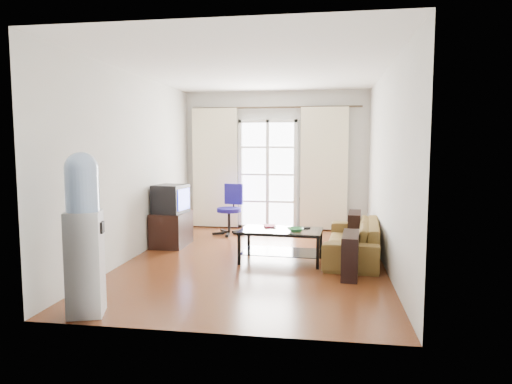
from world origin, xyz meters
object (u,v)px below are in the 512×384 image
tv_stand (172,229)px  task_chair (230,220)px  coffee_table (281,241)px  water_cooler (84,231)px  crt_tv (170,199)px  sofa (353,239)px

tv_stand → task_chair: task_chair is taller
coffee_table → water_cooler: (-1.68, -2.33, 0.53)m
tv_stand → crt_tv: 0.51m
sofa → water_cooler: size_ratio=1.22×
tv_stand → crt_tv: crt_tv is taller
crt_tv → task_chair: 1.47m
task_chair → crt_tv: bearing=-109.1°
coffee_table → sofa: bearing=20.3°
crt_tv → task_chair: bearing=66.1°
crt_tv → water_cooler: (0.21, -3.03, 0.04)m
tv_stand → water_cooler: 3.15m
sofa → crt_tv: 2.97m
crt_tv → water_cooler: water_cooler is taller
coffee_table → water_cooler: size_ratio=0.74×
crt_tv → tv_stand: bearing=100.0°
coffee_table → tv_stand: (-1.89, 0.77, -0.02)m
water_cooler → sofa: bearing=27.0°
tv_stand → task_chair: size_ratio=0.82×
tv_stand → crt_tv: size_ratio=1.35×
tv_stand → task_chair: 1.33m
task_chair → sofa: bearing=-20.7°
tv_stand → water_cooler: bearing=-85.6°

